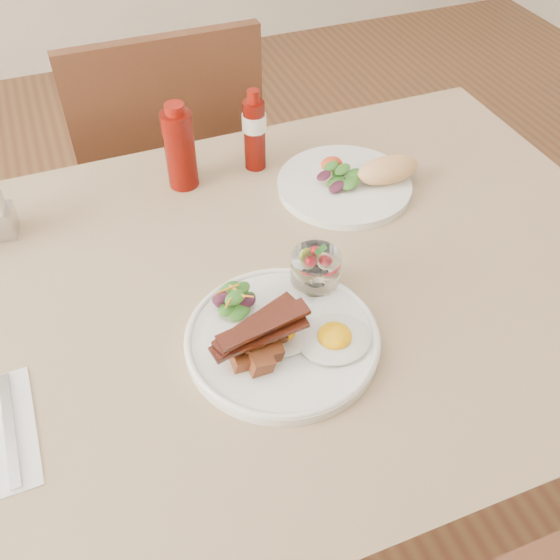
{
  "coord_description": "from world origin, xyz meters",
  "views": [
    {
      "loc": [
        -0.21,
        -0.66,
        1.45
      ],
      "look_at": [
        0.02,
        -0.06,
        0.82
      ],
      "focal_mm": 40.0,
      "sensor_mm": 36.0,
      "label": 1
    }
  ],
  "objects": [
    {
      "name": "fried_eggs",
      "position": [
        0.03,
        -0.14,
        0.78
      ],
      "size": [
        0.18,
        0.14,
        0.03
      ],
      "rotation": [
        0.0,
        0.0,
        0.09
      ],
      "color": "silver",
      "rests_on": "main_plate"
    },
    {
      "name": "ketchup_bottle",
      "position": [
        -0.03,
        0.3,
        0.83
      ],
      "size": [
        0.06,
        0.06,
        0.17
      ],
      "rotation": [
        0.0,
        0.0,
        0.05
      ],
      "color": "#5B0A05",
      "rests_on": "table"
    },
    {
      "name": "side_salad",
      "position": [
        -0.05,
        -0.05,
        0.78
      ],
      "size": [
        0.07,
        0.07,
        0.04
      ],
      "rotation": [
        0.0,
        0.0,
        -0.26
      ],
      "color": "#235115",
      "rests_on": "main_plate"
    },
    {
      "name": "hot_sauce_bottle",
      "position": [
        0.11,
        0.31,
        0.83
      ],
      "size": [
        0.06,
        0.06,
        0.16
      ],
      "rotation": [
        0.0,
        0.0,
        -0.36
      ],
      "color": "#5B0A05",
      "rests_on": "table"
    },
    {
      "name": "main_plate",
      "position": [
        -0.0,
        -0.12,
        0.76
      ],
      "size": [
        0.28,
        0.28,
        0.02
      ],
      "primitive_type": "cylinder",
      "color": "white",
      "rests_on": "table"
    },
    {
      "name": "table",
      "position": [
        0.0,
        0.0,
        0.66
      ],
      "size": [
        1.33,
        0.88,
        0.75
      ],
      "color": "#542D1A",
      "rests_on": "ground"
    },
    {
      "name": "chair_far",
      "position": [
        0.0,
        0.66,
        0.52
      ],
      "size": [
        0.42,
        0.42,
        0.93
      ],
      "color": "#542D1A",
      "rests_on": "ground"
    },
    {
      "name": "second_plate",
      "position": [
        0.26,
        0.18,
        0.77
      ],
      "size": [
        0.27,
        0.25,
        0.06
      ],
      "rotation": [
        0.0,
        0.0,
        0.16
      ],
      "color": "white",
      "rests_on": "table"
    },
    {
      "name": "fruit_cup",
      "position": [
        0.08,
        -0.05,
        0.81
      ],
      "size": [
        0.08,
        0.08,
        0.08
      ],
      "rotation": [
        0.0,
        0.0,
        0.03
      ],
      "color": "white",
      "rests_on": "main_plate"
    },
    {
      "name": "bacon_potato_pile",
      "position": [
        -0.04,
        -0.14,
        0.8
      ],
      "size": [
        0.14,
        0.09,
        0.06
      ],
      "rotation": [
        0.0,
        0.0,
        -0.27
      ],
      "color": "brown",
      "rests_on": "main_plate"
    }
  ]
}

